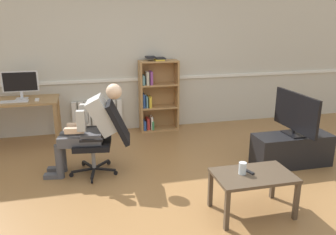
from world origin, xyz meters
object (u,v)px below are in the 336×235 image
at_px(computer_mouse, 37,100).
at_px(bookshelf, 156,96).
at_px(radiator, 98,117).
at_px(coffee_table, 253,179).
at_px(imac_monitor, 20,83).
at_px(spare_remote, 248,171).
at_px(computer_desk, 17,107).
at_px(tv_stand, 292,150).
at_px(drinking_glass, 243,168).
at_px(office_chair, 104,136).
at_px(person_seated, 90,127).
at_px(tv_screen, 296,113).
at_px(keyboard, 14,102).

height_order(computer_mouse, bookshelf, bookshelf).
distance_m(radiator, coffee_table, 3.39).
bearing_deg(radiator, coffee_table, -64.48).
relative_size(imac_monitor, spare_remote, 3.59).
bearing_deg(spare_remote, bookshelf, -102.14).
height_order(computer_desk, tv_stand, computer_desk).
xyz_separation_m(bookshelf, radiator, (-1.05, 0.10, -0.35)).
bearing_deg(drinking_glass, radiator, 113.99).
bearing_deg(spare_remote, office_chair, -62.12).
bearing_deg(computer_desk, person_seated, -50.09).
height_order(computer_desk, computer_mouse, computer_mouse).
distance_m(office_chair, tv_stand, 2.58).
relative_size(tv_screen, spare_remote, 6.07).
bearing_deg(computer_mouse, keyboard, -176.45).
distance_m(keyboard, computer_mouse, 0.32).
distance_m(keyboard, spare_remote, 3.64).
distance_m(computer_desk, computer_mouse, 0.37).
relative_size(person_seated, tv_screen, 1.32).
height_order(coffee_table, spare_remote, spare_remote).
bearing_deg(tv_screen, computer_mouse, 64.02).
bearing_deg(office_chair, bookshelf, 155.23).
height_order(keyboard, bookshelf, bookshelf).
bearing_deg(person_seated, bookshelf, 150.69).
bearing_deg(computer_desk, bookshelf, 7.35).
bearing_deg(computer_mouse, radiator, 29.24).
height_order(imac_monitor, tv_screen, imac_monitor).
bearing_deg(computer_mouse, person_seated, -57.07).
height_order(computer_desk, drinking_glass, computer_desk).
xyz_separation_m(imac_monitor, tv_screen, (3.72, -1.76, -0.26)).
xyz_separation_m(person_seated, spare_remote, (1.57, -1.31, -0.19)).
distance_m(person_seated, tv_screen, 2.74).
distance_m(imac_monitor, radiator, 1.40).
height_order(bookshelf, drinking_glass, bookshelf).
xyz_separation_m(bookshelf, office_chair, (-1.03, -1.62, -0.11)).
height_order(keyboard, spare_remote, keyboard).
relative_size(office_chair, person_seated, 0.81).
relative_size(office_chair, spare_remote, 6.46).
distance_m(computer_mouse, radiator, 1.15).
relative_size(drinking_glass, spare_remote, 0.84).
bearing_deg(radiator, keyboard, -156.75).
xyz_separation_m(keyboard, drinking_glass, (2.58, -2.49, -0.26)).
bearing_deg(tv_stand, drinking_glass, -141.98).
height_order(person_seated, drinking_glass, person_seated).
bearing_deg(computer_desk, radiator, 17.54).
xyz_separation_m(computer_desk, person_seated, (1.09, -1.30, -0.00)).
height_order(office_chair, person_seated, person_seated).
bearing_deg(computer_desk, imac_monitor, 45.37).
xyz_separation_m(bookshelf, person_seated, (-1.20, -1.59, 0.01)).
bearing_deg(radiator, computer_desk, -162.46).
height_order(computer_desk, bookshelf, bookshelf).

